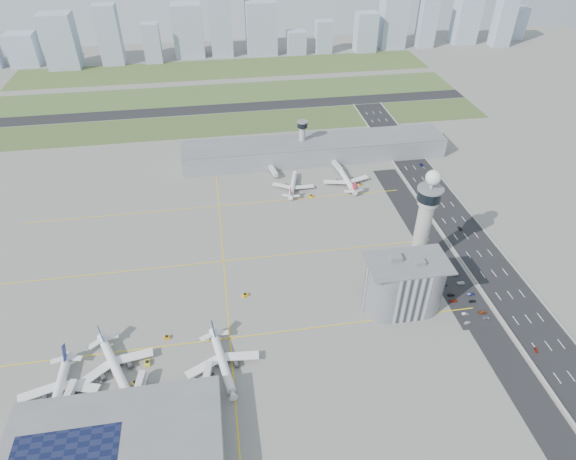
{
  "coord_description": "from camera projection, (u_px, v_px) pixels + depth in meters",
  "views": [
    {
      "loc": [
        -36.79,
        -192.88,
        188.33
      ],
      "look_at": [
        0.0,
        35.0,
        15.0
      ],
      "focal_mm": 30.0,
      "sensor_mm": 36.0,
      "label": 1
    }
  ],
  "objects": [
    {
      "name": "airplane_near_c",
      "position": [
        223.0,
        360.0,
        223.32
      ],
      "size": [
        43.3,
        48.31,
        11.83
      ],
      "primitive_type": null,
      "rotation": [
        0.0,
        0.0,
        -1.38
      ],
      "color": "white",
      "rests_on": "ground"
    },
    {
      "name": "tug_0",
      "position": [
        135.0,
        383.0,
        219.39
      ],
      "size": [
        3.47,
        3.22,
        1.66
      ],
      "primitive_type": null,
      "rotation": [
        0.0,
        0.0,
        -0.99
      ],
      "color": "yellow",
      "rests_on": "ground"
    },
    {
      "name": "secondary_tower",
      "position": [
        302.0,
        137.0,
        380.99
      ],
      "size": [
        8.6,
        8.6,
        31.9
      ],
      "color": "#ADAAA5",
      "rests_on": "ground"
    },
    {
      "name": "car_lot_0",
      "position": [
        467.0,
        323.0,
        248.74
      ],
      "size": [
        3.88,
        2.1,
        1.26
      ],
      "primitive_type": "imported",
      "rotation": [
        0.0,
        0.0,
        1.74
      ],
      "color": "silver",
      "rests_on": "ground"
    },
    {
      "name": "tug_4",
      "position": [
        311.0,
        196.0,
        344.75
      ],
      "size": [
        3.6,
        3.46,
        1.73
      ],
      "primitive_type": null,
      "rotation": [
        0.0,
        0.0,
        0.89
      ],
      "color": "#D99800",
      "rests_on": "ground"
    },
    {
      "name": "ground",
      "position": [
        298.0,
        288.0,
        270.04
      ],
      "size": [
        1000.0,
        1000.0,
        0.0
      ],
      "primitive_type": "plane",
      "color": "gray"
    },
    {
      "name": "skyline_bldg_14",
      "position": [
        427.0,
        19.0,
        617.19
      ],
      "size": [
        21.59,
        17.28,
        68.75
      ],
      "primitive_type": "cube",
      "color": "#9EADC1",
      "rests_on": "ground"
    },
    {
      "name": "jet_bridge_far_0",
      "position": [
        271.0,
        168.0,
        372.79
      ],
      "size": [
        5.39,
        14.31,
        5.7
      ],
      "primitive_type": null,
      "rotation": [
        0.0,
        0.0,
        -1.4
      ],
      "color": "silver",
      "rests_on": "ground"
    },
    {
      "name": "car_lot_6",
      "position": [
        486.0,
        318.0,
        251.45
      ],
      "size": [
        4.23,
        2.45,
        1.11
      ],
      "primitive_type": "imported",
      "rotation": [
        0.0,
        0.0,
        1.41
      ],
      "color": "gray",
      "rests_on": "ground"
    },
    {
      "name": "tug_1",
      "position": [
        147.0,
        363.0,
        228.0
      ],
      "size": [
        2.66,
        3.67,
        2.04
      ],
      "primitive_type": null,
      "rotation": [
        0.0,
        0.0,
        0.07
      ],
      "color": "yellow",
      "rests_on": "ground"
    },
    {
      "name": "taxiway_line_h_2",
      "position": [
        219.0,
        206.0,
        335.99
      ],
      "size": [
        260.0,
        0.6,
        0.01
      ],
      "primitive_type": "cube",
      "color": "yellow",
      "rests_on": "ground"
    },
    {
      "name": "highway",
      "position": [
        489.0,
        267.0,
        284.67
      ],
      "size": [
        28.0,
        500.0,
        0.1
      ],
      "primitive_type": "cube",
      "color": "black",
      "rests_on": "ground"
    },
    {
      "name": "skyline_bldg_17",
      "position": [
        516.0,
        23.0,
        656.35
      ],
      "size": [
        22.64,
        18.11,
        41.06
      ],
      "primitive_type": "cube",
      "color": "#9EADC1",
      "rests_on": "ground"
    },
    {
      "name": "car_hw_0",
      "position": [
        536.0,
        350.0,
        234.64
      ],
      "size": [
        1.65,
        3.31,
        1.08
      ],
      "primitive_type": "imported",
      "rotation": [
        0.0,
        0.0,
        -0.12
      ],
      "color": "maroon",
      "rests_on": "ground"
    },
    {
      "name": "car_lot_2",
      "position": [
        454.0,
        301.0,
        261.39
      ],
      "size": [
        4.19,
        2.11,
        1.14
      ],
      "primitive_type": "imported",
      "rotation": [
        0.0,
        0.0,
        1.51
      ],
      "color": "maroon",
      "rests_on": "ground"
    },
    {
      "name": "parking_lot",
      "position": [
        463.0,
        298.0,
        263.86
      ],
      "size": [
        20.0,
        44.0,
        0.1
      ],
      "primitive_type": "cube",
      "color": "black",
      "rests_on": "ground"
    },
    {
      "name": "jet_bridge_near_2",
      "position": [
        205.0,
        391.0,
        213.42
      ],
      "size": [
        5.39,
        14.31,
        5.7
      ],
      "primitive_type": null,
      "rotation": [
        0.0,
        0.0,
        1.4
      ],
      "color": "silver",
      "rests_on": "ground"
    },
    {
      "name": "skyline_bldg_6",
      "position": [
        152.0,
        43.0,
        573.29
      ],
      "size": [
        20.04,
        16.03,
        45.2
      ],
      "primitive_type": "cube",
      "color": "#9EADC1",
      "rests_on": "ground"
    },
    {
      "name": "control_tower",
      "position": [
        425.0,
        217.0,
        264.49
      ],
      "size": [
        14.0,
        14.0,
        64.5
      ],
      "color": "#ADAAA5",
      "rests_on": "ground"
    },
    {
      "name": "car_lot_8",
      "position": [
        472.0,
        301.0,
        261.08
      ],
      "size": [
        3.79,
        1.54,
        1.29
      ],
      "primitive_type": "imported",
      "rotation": [
        0.0,
        0.0,
        1.57
      ],
      "color": "black",
      "rests_on": "ground"
    },
    {
      "name": "airplane_near_b",
      "position": [
        114.0,
        364.0,
        221.45
      ],
      "size": [
        51.83,
        55.06,
        12.2
      ],
      "primitive_type": null,
      "rotation": [
        0.0,
        0.0,
        -1.14
      ],
      "color": "white",
      "rests_on": "ground"
    },
    {
      "name": "car_lot_7",
      "position": [
        483.0,
        312.0,
        254.52
      ],
      "size": [
        4.61,
        2.1,
        1.31
      ],
      "primitive_type": "imported",
      "rotation": [
        0.0,
        0.0,
        1.51
      ],
      "color": "#8D3917",
      "rests_on": "ground"
    },
    {
      "name": "jet_bridge_far_1",
      "position": [
        333.0,
        163.0,
        379.16
      ],
      "size": [
        5.39,
        14.31,
        5.7
      ],
      "primitive_type": null,
      "rotation": [
        0.0,
        0.0,
        -1.4
      ],
      "color": "silver",
      "rests_on": "ground"
    },
    {
      "name": "tug_2",
      "position": [
        167.0,
        337.0,
        240.67
      ],
      "size": [
        3.09,
        2.21,
        1.73
      ],
      "primitive_type": null,
      "rotation": [
        0.0,
        0.0,
        -1.51
      ],
      "color": "orange",
      "rests_on": "ground"
    },
    {
      "name": "taxiway_line_h_1",
      "position": [
        224.0,
        261.0,
        288.62
      ],
      "size": [
        260.0,
        0.6,
        0.01
      ],
      "primitive_type": "cube",
      "color": "yellow",
      "rests_on": "ground"
    },
    {
      "name": "runway",
      "position": [
        231.0,
        108.0,
        474.28
      ],
      "size": [
        480.0,
        22.0,
        0.1
      ],
      "primitive_type": "cube",
      "color": "black",
      "rests_on": "ground"
    },
    {
      "name": "car_lot_9",
      "position": [
        471.0,
        294.0,
        265.28
      ],
      "size": [
        3.99,
        1.49,
        1.3
      ],
      "primitive_type": "imported",
      "rotation": [
        0.0,
        0.0,
        1.6
      ],
      "color": "navy",
      "rests_on": "ground"
    },
    {
      "name": "airplane_far_a",
      "position": [
        293.0,
        182.0,
        352.02
      ],
      "size": [
        39.69,
        43.55,
        10.26
      ],
      "primitive_type": null,
      "rotation": [
        0.0,
        0.0,
        1.3
      ],
      "color": "white",
      "rests_on": "ground"
    },
    {
      "name": "car_lot_5",
      "position": [
        440.0,
        278.0,
        276.17
      ],
      "size": [
        3.65,
        1.53,
        1.17
      ],
      "primitive_type": "imported",
      "rotation": [
        0.0,
        0.0,
        1.65
      ],
      "color": "silver",
      "rests_on": "ground"
    },
    {
      "name": "grass_strip_2",
      "position": [
        225.0,
        69.0,
        567.45
      ],
      "size": [
        480.0,
        70.0,
        0.08
      ],
      "primitive_type": "cube",
      "color": "#3D5226",
      "rests_on": "ground"
    },
    {
      "name": "car_lot_11",
      "position": [
        456.0,
        274.0,
        278.35
      ],
      "size": [
        4.03,
        2.03,
        1.12
      ],
      "primitive_type": "imported",
      "rotation": [
        0.0,
        0.0,
        1.69
      ],
      "color": "slate",
      "rests_on": "ground"
    },
    {
      "name": "skyline_bldg_12",
      "position": [
        366.0,
        32.0,
        609.21
      ],
      "size": [
        26.14,
        20.92,
        46.89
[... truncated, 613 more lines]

